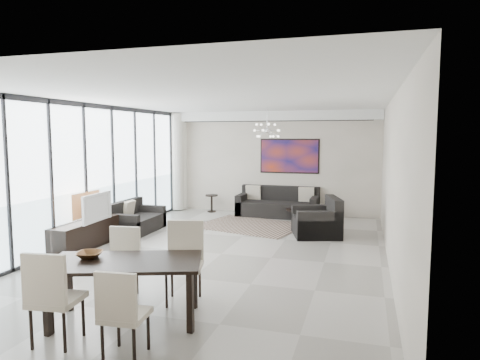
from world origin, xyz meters
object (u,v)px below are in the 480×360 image
at_px(sofa_main, 278,206).
at_px(tv_console, 85,235).
at_px(dining_table, 125,268).
at_px(coffee_table, 304,214).
at_px(television, 93,207).

height_order(sofa_main, tv_console, sofa_main).
bearing_deg(tv_console, dining_table, -46.51).
relative_size(coffee_table, tv_console, 0.54).
height_order(coffee_table, dining_table, dining_table).
height_order(tv_console, dining_table, dining_table).
distance_m(tv_console, dining_table, 3.81).
height_order(coffee_table, sofa_main, sofa_main).
xyz_separation_m(tv_console, television, (0.16, 0.07, 0.55)).
distance_m(tv_console, television, 0.57).
bearing_deg(television, tv_console, 110.02).
height_order(television, dining_table, television).
height_order(tv_console, television, television).
xyz_separation_m(coffee_table, sofa_main, (-0.79, 0.53, 0.09)).
bearing_deg(dining_table, coffee_table, 79.69).
bearing_deg(tv_console, coffee_table, 45.60).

